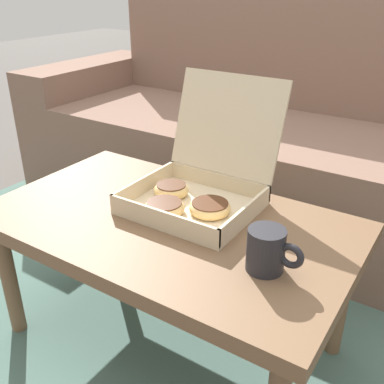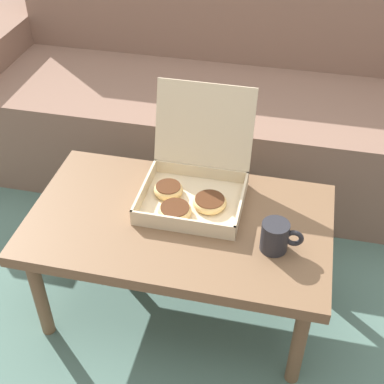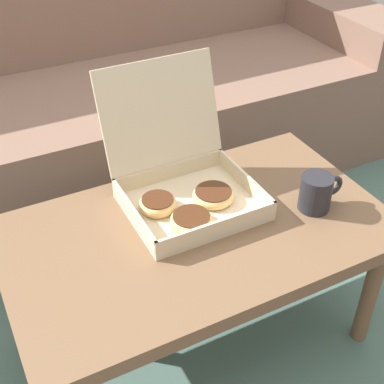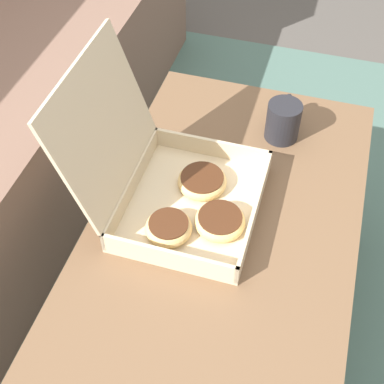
{
  "view_description": "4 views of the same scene",
  "coord_description": "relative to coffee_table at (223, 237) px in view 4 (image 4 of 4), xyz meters",
  "views": [
    {
      "loc": [
        0.6,
        -0.92,
        0.98
      ],
      "look_at": [
        0.02,
        -0.04,
        0.47
      ],
      "focal_mm": 42.0,
      "sensor_mm": 36.0,
      "label": 1
    },
    {
      "loc": [
        0.31,
        -1.31,
        1.54
      ],
      "look_at": [
        0.02,
        -0.04,
        0.47
      ],
      "focal_mm": 50.0,
      "sensor_mm": 36.0,
      "label": 2
    },
    {
      "loc": [
        -0.47,
        -0.99,
        1.27
      ],
      "look_at": [
        0.02,
        -0.04,
        0.47
      ],
      "focal_mm": 50.0,
      "sensor_mm": 36.0,
      "label": 3
    },
    {
      "loc": [
        -0.68,
        -0.24,
        1.3
      ],
      "look_at": [
        0.02,
        -0.04,
        0.47
      ],
      "focal_mm": 50.0,
      "sensor_mm": 36.0,
      "label": 4
    }
  ],
  "objects": [
    {
      "name": "ground_plane",
      "position": [
        0.0,
        0.11,
        -0.37
      ],
      "size": [
        12.0,
        12.0,
        0.0
      ],
      "primitive_type": "plane",
      "color": "#514C47"
    },
    {
      "name": "area_rug",
      "position": [
        0.0,
        0.41,
        -0.37
      ],
      "size": [
        2.6,
        1.84,
        0.01
      ],
      "primitive_type": "cube",
      "color": "#4C6B60",
      "rests_on": "ground_plane"
    },
    {
      "name": "coffee_table",
      "position": [
        0.0,
        0.0,
        0.0
      ],
      "size": [
        0.95,
        0.55,
        0.42
      ],
      "color": "brown",
      "rests_on": "ground_plane"
    },
    {
      "name": "pastry_box",
      "position": [
        0.02,
        0.11,
        0.1
      ],
      "size": [
        0.33,
        0.37,
        0.32
      ],
      "color": "beige",
      "rests_on": "coffee_table"
    },
    {
      "name": "coffee_mug",
      "position": [
        0.3,
        -0.06,
        0.09
      ],
      "size": [
        0.12,
        0.08,
        0.1
      ],
      "color": "#232328",
      "rests_on": "coffee_table"
    }
  ]
}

